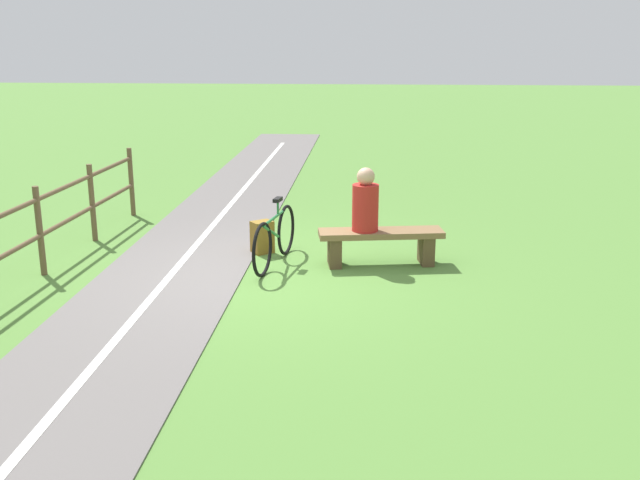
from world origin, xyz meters
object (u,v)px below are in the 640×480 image
object	(u,v)px
bench	(381,241)
person_seated	(365,203)
bicycle	(275,238)
backpack	(262,237)

from	to	relation	value
bench	person_seated	distance (m)	0.56
bench	person_seated	world-z (taller)	person_seated
bicycle	bench	bearing A→B (deg)	105.07
bench	backpack	distance (m)	1.72
bicycle	backpack	xyz separation A→B (m)	(0.26, -0.54, -0.15)
person_seated	backpack	distance (m)	1.64
bicycle	person_seated	bearing A→B (deg)	104.35
person_seated	bench	bearing A→B (deg)	-180.00
bench	person_seated	bearing A→B (deg)	0.00
bicycle	backpack	bearing A→B (deg)	-144.41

